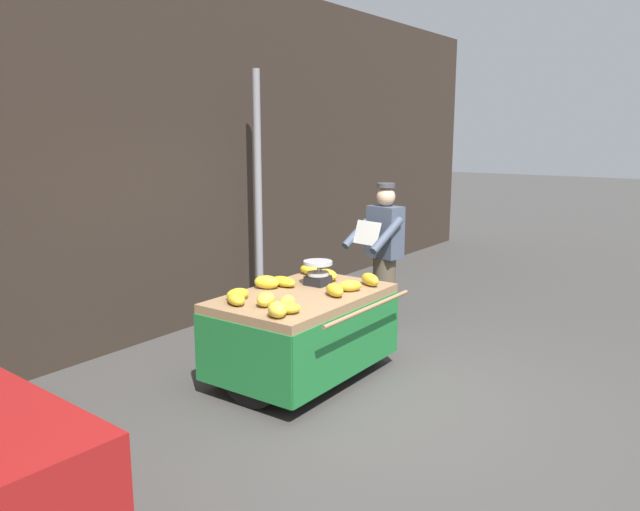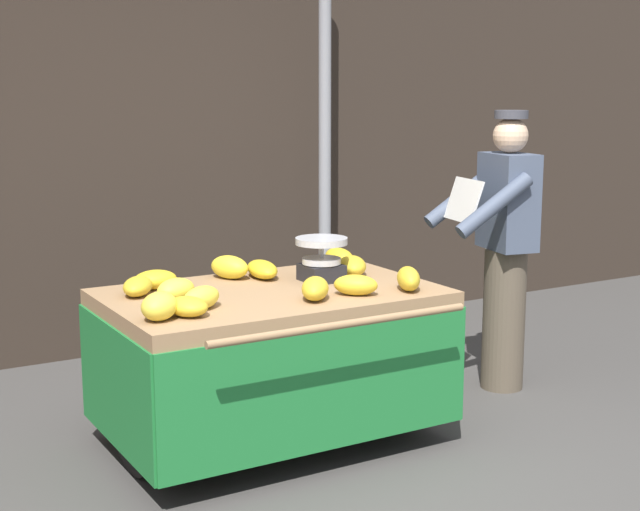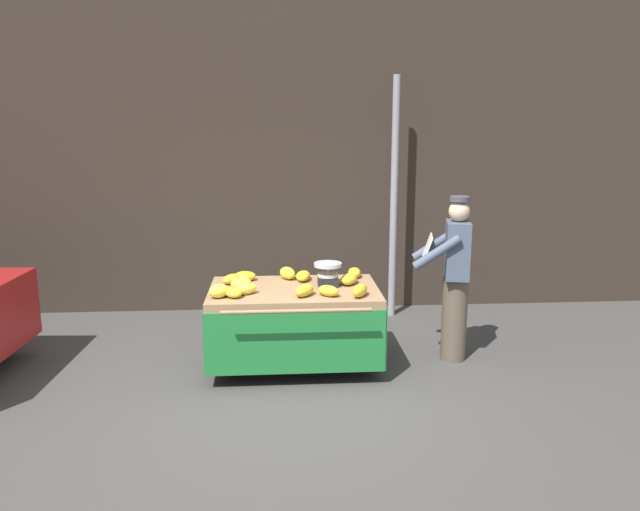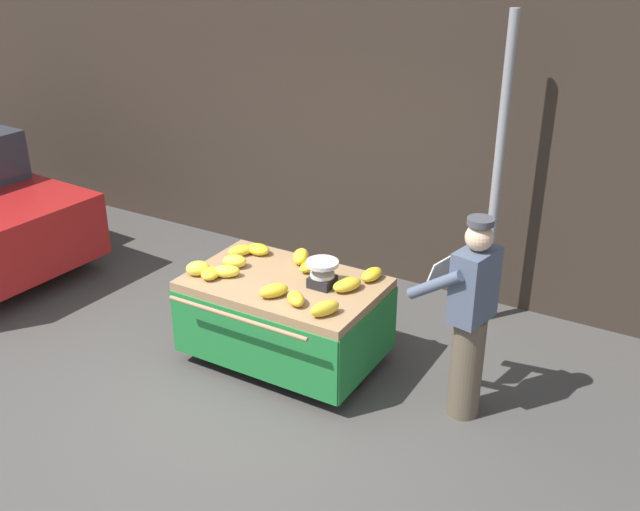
% 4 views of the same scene
% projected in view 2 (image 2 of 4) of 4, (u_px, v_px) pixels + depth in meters
% --- Properties ---
extents(ground_plane, '(60.00, 60.00, 0.00)m').
position_uv_depth(ground_plane, '(336.00, 508.00, 4.12)').
color(ground_plane, '#423F3D').
extents(back_wall, '(16.00, 0.24, 4.09)m').
position_uv_depth(back_wall, '(109.00, 58.00, 6.28)').
color(back_wall, '#332821').
rests_on(back_wall, ground).
extents(street_pole, '(0.09, 0.09, 3.00)m').
position_uv_depth(street_pole, '(325.00, 137.00, 6.64)').
color(street_pole, gray).
rests_on(street_pole, ground).
extents(banana_cart, '(1.69, 1.27, 0.82)m').
position_uv_depth(banana_cart, '(272.00, 332.00, 4.76)').
color(banana_cart, '#93704C').
rests_on(banana_cart, ground).
extents(weighing_scale, '(0.28, 0.28, 0.24)m').
position_uv_depth(weighing_scale, '(321.00, 259.00, 4.93)').
color(weighing_scale, black).
rests_on(weighing_scale, banana_cart).
extents(banana_bunch_0, '(0.23, 0.17, 0.10)m').
position_uv_depth(banana_bunch_0, '(155.00, 280.00, 4.75)').
color(banana_bunch_0, gold).
rests_on(banana_bunch_0, banana_cart).
extents(banana_bunch_1, '(0.22, 0.25, 0.09)m').
position_uv_depth(banana_bunch_1, '(188.00, 306.00, 4.18)').
color(banana_bunch_1, gold).
rests_on(banana_bunch_1, banana_cart).
extents(banana_bunch_2, '(0.22, 0.28, 0.13)m').
position_uv_depth(banana_bunch_2, '(230.00, 267.00, 5.00)').
color(banana_bunch_2, yellow).
rests_on(banana_bunch_2, banana_cart).
extents(banana_bunch_3, '(0.27, 0.23, 0.11)m').
position_uv_depth(banana_bunch_3, '(201.00, 298.00, 4.31)').
color(banana_bunch_3, yellow).
rests_on(banana_bunch_3, banana_cart).
extents(banana_bunch_4, '(0.25, 0.29, 0.11)m').
position_uv_depth(banana_bunch_4, '(315.00, 288.00, 4.51)').
color(banana_bunch_4, gold).
rests_on(banana_bunch_4, banana_cart).
extents(banana_bunch_5, '(0.26, 0.23, 0.12)m').
position_uv_depth(banana_bunch_5, '(176.00, 290.00, 4.45)').
color(banana_bunch_5, yellow).
rests_on(banana_bunch_5, banana_cart).
extents(banana_bunch_6, '(0.22, 0.28, 0.12)m').
position_uv_depth(banana_bunch_6, '(408.00, 279.00, 4.72)').
color(banana_bunch_6, gold).
rests_on(banana_bunch_6, banana_cart).
extents(banana_bunch_7, '(0.25, 0.29, 0.09)m').
position_uv_depth(banana_bunch_7, '(138.00, 286.00, 4.60)').
color(banana_bunch_7, gold).
rests_on(banana_bunch_7, banana_cart).
extents(banana_bunch_8, '(0.19, 0.31, 0.10)m').
position_uv_depth(banana_bunch_8, '(262.00, 269.00, 5.02)').
color(banana_bunch_8, gold).
rests_on(banana_bunch_8, banana_cart).
extents(banana_bunch_9, '(0.25, 0.31, 0.11)m').
position_uv_depth(banana_bunch_9, '(352.00, 266.00, 5.09)').
color(banana_bunch_9, gold).
rests_on(banana_bunch_9, banana_cart).
extents(banana_bunch_10, '(0.25, 0.25, 0.10)m').
position_uv_depth(banana_bunch_10, '(356.00, 285.00, 4.61)').
color(banana_bunch_10, gold).
rests_on(banana_bunch_10, banana_cart).
extents(banana_bunch_11, '(0.16, 0.26, 0.10)m').
position_uv_depth(banana_bunch_11, '(339.00, 257.00, 5.37)').
color(banana_bunch_11, gold).
rests_on(banana_bunch_11, banana_cart).
extents(banana_bunch_12, '(0.26, 0.26, 0.13)m').
position_uv_depth(banana_bunch_12, '(159.00, 306.00, 4.11)').
color(banana_bunch_12, yellow).
rests_on(banana_bunch_12, banana_cart).
extents(vendor_person, '(0.64, 0.60, 1.71)m').
position_uv_depth(vendor_person, '(504.00, 250.00, 5.61)').
color(vendor_person, brown).
rests_on(vendor_person, ground).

